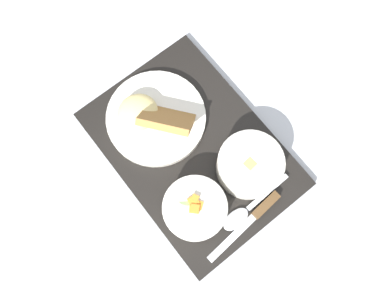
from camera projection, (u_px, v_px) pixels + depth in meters
ground_plane at (192, 150)px, 0.80m from camera, size 4.00×4.00×0.00m
serving_tray at (192, 149)px, 0.79m from camera, size 0.44×0.34×0.01m
bowl_salad at (195, 208)px, 0.72m from camera, size 0.12×0.12×0.06m
bowl_soup at (250, 165)px, 0.74m from camera, size 0.12×0.12×0.06m
plate_main at (154, 117)px, 0.78m from camera, size 0.19×0.19×0.09m
knife at (258, 212)px, 0.75m from camera, size 0.05×0.17×0.02m
spoon at (246, 210)px, 0.75m from camera, size 0.04×0.15×0.01m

